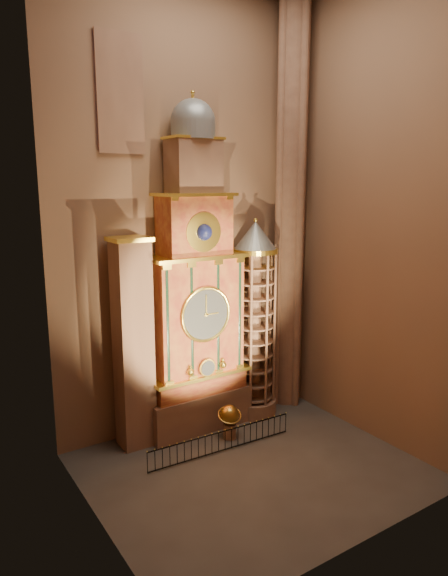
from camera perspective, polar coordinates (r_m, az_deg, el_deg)
floor at (r=24.43m, az=3.18°, el=-19.44°), size 14.00×14.00×0.00m
wall_back at (r=26.05m, az=-4.45°, el=8.06°), size 22.00×0.00×22.00m
wall_left at (r=17.74m, az=-15.05°, el=6.05°), size 0.00×22.00×22.00m
wall_right at (r=25.78m, az=16.22°, el=7.61°), size 0.00×22.00×22.00m
astronomical_clock at (r=25.78m, az=-3.19°, el=-1.68°), size 5.60×2.41×16.70m
portrait_tower at (r=24.75m, az=-10.04°, el=-6.09°), size 1.80×1.60×10.20m
stair_turret at (r=27.78m, az=3.39°, el=-3.71°), size 2.50×2.50×10.80m
gothic_pier at (r=28.70m, az=7.39°, el=8.33°), size 2.04×2.04×22.00m
stained_glass_window at (r=24.85m, az=-11.48°, el=20.43°), size 2.20×0.14×5.20m
celestial_globe at (r=26.44m, az=0.63°, el=-14.31°), size 1.47×1.43×1.74m
iron_railing at (r=25.41m, az=-0.24°, el=-16.68°), size 7.57×0.40×1.02m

